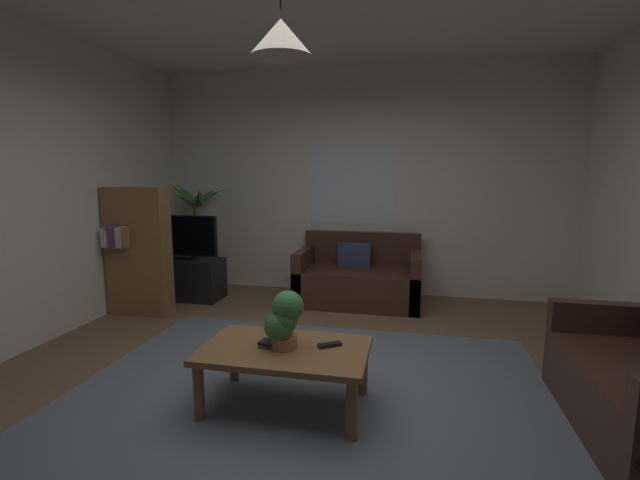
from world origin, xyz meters
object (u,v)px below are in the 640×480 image
(coffee_table, at_px, (285,356))
(book_on_table_0, at_px, (270,345))
(remote_on_table_0, at_px, (330,345))
(potted_palm_corner, at_px, (197,236))
(pendant_lamp, at_px, (281,38))
(tv, at_px, (183,237))
(couch_under_window, at_px, (359,280))
(potted_plant_on_table, at_px, (284,319))
(bookshelf_corner, at_px, (138,251))
(book_on_table_1, at_px, (270,343))
(tv_stand, at_px, (186,279))

(coffee_table, relative_size, book_on_table_0, 7.57)
(coffee_table, relative_size, remote_on_table_0, 6.83)
(potted_palm_corner, height_order, pendant_lamp, pendant_lamp)
(tv, bearing_deg, book_on_table_0, -49.69)
(coffee_table, distance_m, pendant_lamp, 1.99)
(couch_under_window, relative_size, potted_palm_corner, 1.00)
(potted_plant_on_table, distance_m, bookshelf_corner, 2.62)
(potted_palm_corner, bearing_deg, potted_plant_on_table, -53.08)
(couch_under_window, height_order, remote_on_table_0, couch_under_window)
(book_on_table_0, xyz_separation_m, book_on_table_1, (-0.00, -0.01, 0.02))
(coffee_table, relative_size, potted_plant_on_table, 2.86)
(book_on_table_1, relative_size, bookshelf_corner, 0.10)
(tv_stand, xyz_separation_m, pendant_lamp, (1.94, -2.19, 2.09))
(bookshelf_corner, distance_m, pendant_lamp, 3.09)
(couch_under_window, xyz_separation_m, coffee_table, (-0.18, -2.47, 0.08))
(tv, height_order, pendant_lamp, pendant_lamp)
(book_on_table_0, bearing_deg, potted_plant_on_table, -0.97)
(pendant_lamp, bearing_deg, remote_on_table_0, 15.78)
(coffee_table, distance_m, potted_palm_corner, 3.42)
(tv_stand, bearing_deg, potted_plant_on_table, -48.55)
(tv, bearing_deg, bookshelf_corner, -106.12)
(book_on_table_0, distance_m, remote_on_table_0, 0.39)
(potted_plant_on_table, xyz_separation_m, tv, (-1.94, 2.18, 0.17))
(coffee_table, height_order, pendant_lamp, pendant_lamp)
(book_on_table_1, relative_size, tv_stand, 0.15)
(couch_under_window, relative_size, coffee_table, 1.32)
(remote_on_table_0, xyz_separation_m, potted_plant_on_table, (-0.29, -0.08, 0.18))
(pendant_lamp, bearing_deg, potted_plant_on_table, -124.67)
(couch_under_window, bearing_deg, remote_on_table_0, -87.55)
(coffee_table, relative_size, tv_stand, 1.21)
(tv, bearing_deg, coffee_table, -48.16)
(book_on_table_0, height_order, tv, tv)
(couch_under_window, xyz_separation_m, book_on_table_1, (-0.28, -2.47, 0.17))
(coffee_table, bearing_deg, book_on_table_0, -178.23)
(remote_on_table_0, relative_size, tv_stand, 0.18)
(book_on_table_0, xyz_separation_m, potted_palm_corner, (-1.95, 2.72, 0.28))
(remote_on_table_0, relative_size, tv, 0.18)
(tv_stand, bearing_deg, tv, -90.00)
(couch_under_window, distance_m, potted_palm_corner, 2.28)
(book_on_table_0, height_order, book_on_table_1, book_on_table_1)
(potted_palm_corner, bearing_deg, tv, -79.17)
(couch_under_window, xyz_separation_m, potted_palm_corner, (-2.23, 0.25, 0.43))
(tv_stand, distance_m, bookshelf_corner, 0.83)
(tv_stand, height_order, potted_palm_corner, potted_palm_corner)
(couch_under_window, relative_size, remote_on_table_0, 9.04)
(couch_under_window, relative_size, tv_stand, 1.61)
(book_on_table_0, relative_size, pendant_lamp, 0.23)
(couch_under_window, xyz_separation_m, remote_on_table_0, (0.10, -2.39, 0.15))
(remote_on_table_0, distance_m, tv, 3.07)
(book_on_table_1, bearing_deg, potted_palm_corner, 125.55)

